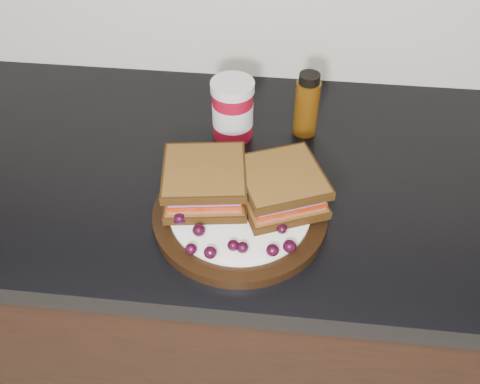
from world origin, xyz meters
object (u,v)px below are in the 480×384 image
object	(u,v)px
plate	(240,215)
condiment_jar	(233,110)
sandwich_left	(205,182)
oil_bottle	(307,104)

from	to	relation	value
plate	condiment_jar	distance (m)	0.22
plate	sandwich_left	distance (m)	0.08
sandwich_left	condiment_jar	world-z (taller)	condiment_jar
oil_bottle	condiment_jar	bearing A→B (deg)	-169.20
plate	sandwich_left	bearing A→B (deg)	158.96
plate	oil_bottle	size ratio (longest dim) A/B	2.22
plate	sandwich_left	size ratio (longest dim) A/B	2.17
sandwich_left	condiment_jar	size ratio (longest dim) A/B	1.11
sandwich_left	oil_bottle	world-z (taller)	oil_bottle
sandwich_left	oil_bottle	size ratio (longest dim) A/B	1.02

